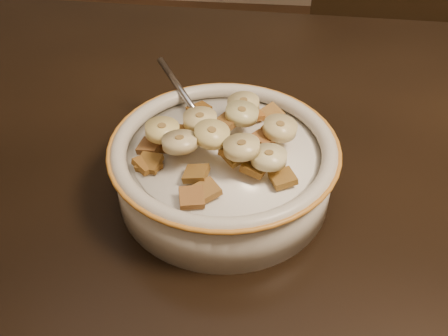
# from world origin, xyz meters

# --- Properties ---
(table) EXTENTS (1.43, 0.94, 0.04)m
(table) POSITION_xyz_m (0.00, 0.00, 0.73)
(table) COLOR black
(table) RESTS_ON floor
(chair) EXTENTS (0.48, 0.48, 0.98)m
(chair) POSITION_xyz_m (0.16, 0.67, 0.49)
(chair) COLOR black
(chair) RESTS_ON floor
(cereal_bowl) EXTENTS (0.20, 0.20, 0.05)m
(cereal_bowl) POSITION_xyz_m (-0.18, 0.03, 0.77)
(cereal_bowl) COLOR beige
(cereal_bowl) RESTS_ON table
(milk) EXTENTS (0.17, 0.17, 0.00)m
(milk) POSITION_xyz_m (-0.18, 0.03, 0.80)
(milk) COLOR white
(milk) RESTS_ON cereal_bowl
(spoon) EXTENTS (0.06, 0.06, 0.01)m
(spoon) POSITION_xyz_m (-0.20, 0.06, 0.80)
(spoon) COLOR #94969E
(spoon) RESTS_ON cereal_bowl
(cereal_square_0) EXTENTS (0.03, 0.03, 0.01)m
(cereal_square_0) POSITION_xyz_m (-0.19, -0.03, 0.81)
(cereal_square_0) COLOR brown
(cereal_square_0) RESTS_ON milk
(cereal_square_1) EXTENTS (0.03, 0.03, 0.01)m
(cereal_square_1) POSITION_xyz_m (-0.21, 0.09, 0.81)
(cereal_square_1) COLOR brown
(cereal_square_1) RESTS_ON milk
(cereal_square_2) EXTENTS (0.02, 0.02, 0.01)m
(cereal_square_2) POSITION_xyz_m (-0.15, 0.02, 0.81)
(cereal_square_2) COLOR brown
(cereal_square_2) RESTS_ON milk
(cereal_square_3) EXTENTS (0.03, 0.03, 0.01)m
(cereal_square_3) POSITION_xyz_m (-0.17, 0.01, 0.82)
(cereal_square_3) COLOR brown
(cereal_square_3) RESTS_ON milk
(cereal_square_4) EXTENTS (0.02, 0.02, 0.01)m
(cereal_square_4) POSITION_xyz_m (-0.20, -0.01, 0.81)
(cereal_square_4) COLOR brown
(cereal_square_4) RESTS_ON milk
(cereal_square_5) EXTENTS (0.03, 0.03, 0.01)m
(cereal_square_5) POSITION_xyz_m (-0.15, 0.04, 0.81)
(cereal_square_5) COLOR brown
(cereal_square_5) RESTS_ON milk
(cereal_square_6) EXTENTS (0.02, 0.02, 0.01)m
(cereal_square_6) POSITION_xyz_m (-0.22, 0.04, 0.81)
(cereal_square_6) COLOR brown
(cereal_square_6) RESTS_ON milk
(cereal_square_7) EXTENTS (0.02, 0.02, 0.01)m
(cereal_square_7) POSITION_xyz_m (-0.25, 0.02, 0.81)
(cereal_square_7) COLOR brown
(cereal_square_7) RESTS_ON milk
(cereal_square_8) EXTENTS (0.03, 0.03, 0.01)m
(cereal_square_8) POSITION_xyz_m (-0.16, 0.08, 0.81)
(cereal_square_8) COLOR #9A5E20
(cereal_square_8) RESTS_ON milk
(cereal_square_9) EXTENTS (0.03, 0.03, 0.01)m
(cereal_square_9) POSITION_xyz_m (-0.17, 0.01, 0.82)
(cereal_square_9) COLOR #99601E
(cereal_square_9) RESTS_ON milk
(cereal_square_10) EXTENTS (0.02, 0.02, 0.01)m
(cereal_square_10) POSITION_xyz_m (-0.23, 0.04, 0.81)
(cereal_square_10) COLOR brown
(cereal_square_10) RESTS_ON milk
(cereal_square_11) EXTENTS (0.03, 0.03, 0.01)m
(cereal_square_11) POSITION_xyz_m (-0.15, -0.00, 0.81)
(cereal_square_11) COLOR brown
(cereal_square_11) RESTS_ON milk
(cereal_square_12) EXTENTS (0.02, 0.02, 0.01)m
(cereal_square_12) POSITION_xyz_m (-0.22, 0.03, 0.81)
(cereal_square_12) COLOR #91631C
(cereal_square_12) RESTS_ON milk
(cereal_square_13) EXTENTS (0.03, 0.03, 0.01)m
(cereal_square_13) POSITION_xyz_m (-0.18, 0.05, 0.82)
(cereal_square_13) COLOR brown
(cereal_square_13) RESTS_ON milk
(cereal_square_14) EXTENTS (0.03, 0.03, 0.01)m
(cereal_square_14) POSITION_xyz_m (-0.13, -0.01, 0.81)
(cereal_square_14) COLOR brown
(cereal_square_14) RESTS_ON milk
(cereal_square_15) EXTENTS (0.02, 0.02, 0.01)m
(cereal_square_15) POSITION_xyz_m (-0.24, 0.03, 0.81)
(cereal_square_15) COLOR #934B1A
(cereal_square_15) RESTS_ON milk
(cereal_square_16) EXTENTS (0.03, 0.03, 0.01)m
(cereal_square_16) POSITION_xyz_m (-0.14, 0.06, 0.81)
(cereal_square_16) COLOR brown
(cereal_square_16) RESTS_ON milk
(cereal_square_17) EXTENTS (0.03, 0.03, 0.01)m
(cereal_square_17) POSITION_xyz_m (-0.25, 0.00, 0.81)
(cereal_square_17) COLOR brown
(cereal_square_17) RESTS_ON milk
(cereal_square_18) EXTENTS (0.02, 0.02, 0.01)m
(cereal_square_18) POSITION_xyz_m (-0.24, 0.00, 0.81)
(cereal_square_18) COLOR brown
(cereal_square_18) RESTS_ON milk
(cereal_square_19) EXTENTS (0.03, 0.03, 0.01)m
(cereal_square_19) POSITION_xyz_m (-0.14, 0.09, 0.80)
(cereal_square_19) COLOR olive
(cereal_square_19) RESTS_ON milk
(cereal_square_20) EXTENTS (0.02, 0.02, 0.01)m
(cereal_square_20) POSITION_xyz_m (-0.20, -0.04, 0.81)
(cereal_square_20) COLOR #985D2C
(cereal_square_20) RESTS_ON milk
(cereal_square_21) EXTENTS (0.03, 0.03, 0.01)m
(cereal_square_21) POSITION_xyz_m (-0.24, 0.05, 0.81)
(cereal_square_21) COLOR olive
(cereal_square_21) RESTS_ON milk
(banana_slice_0) EXTENTS (0.04, 0.04, 0.01)m
(banana_slice_0) POSITION_xyz_m (-0.20, 0.04, 0.83)
(banana_slice_0) COLOR tan
(banana_slice_0) RESTS_ON milk
(banana_slice_1) EXTENTS (0.04, 0.04, 0.01)m
(banana_slice_1) POSITION_xyz_m (-0.13, 0.05, 0.82)
(banana_slice_1) COLOR tan
(banana_slice_1) RESTS_ON milk
(banana_slice_2) EXTENTS (0.04, 0.04, 0.01)m
(banana_slice_2) POSITION_xyz_m (-0.16, 0.00, 0.83)
(banana_slice_2) COLOR #D4BD8A
(banana_slice_2) RESTS_ON milk
(banana_slice_3) EXTENTS (0.04, 0.04, 0.01)m
(banana_slice_3) POSITION_xyz_m (-0.17, 0.06, 0.83)
(banana_slice_3) COLOR beige
(banana_slice_3) RESTS_ON milk
(banana_slice_4) EXTENTS (0.04, 0.04, 0.01)m
(banana_slice_4) POSITION_xyz_m (-0.14, 0.00, 0.82)
(banana_slice_4) COLOR #F8ECA4
(banana_slice_4) RESTS_ON milk
(banana_slice_5) EXTENTS (0.04, 0.04, 0.02)m
(banana_slice_5) POSITION_xyz_m (-0.22, 0.01, 0.83)
(banana_slice_5) COLOR beige
(banana_slice_5) RESTS_ON milk
(banana_slice_6) EXTENTS (0.04, 0.04, 0.01)m
(banana_slice_6) POSITION_xyz_m (-0.19, 0.02, 0.83)
(banana_slice_6) COLOR #CFC169
(banana_slice_6) RESTS_ON milk
(banana_slice_7) EXTENTS (0.04, 0.04, 0.01)m
(banana_slice_7) POSITION_xyz_m (-0.17, 0.08, 0.82)
(banana_slice_7) COLOR #C8B784
(banana_slice_7) RESTS_ON milk
(banana_slice_8) EXTENTS (0.03, 0.03, 0.01)m
(banana_slice_8) POSITION_xyz_m (-0.24, 0.03, 0.82)
(banana_slice_8) COLOR #D1BB6A
(banana_slice_8) RESTS_ON milk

